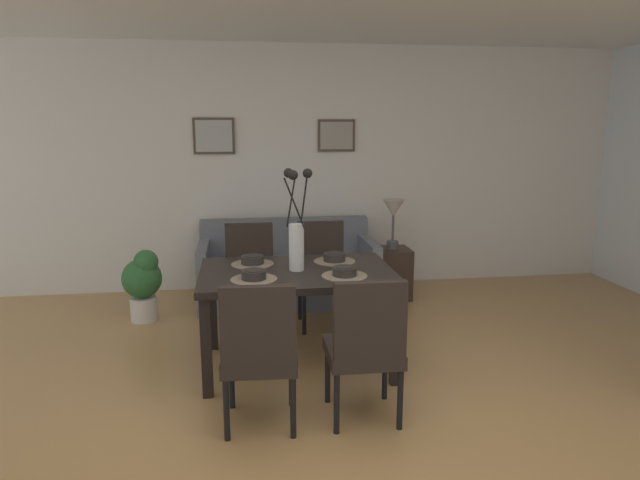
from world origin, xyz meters
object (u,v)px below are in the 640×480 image
dining_chair_near_right (250,271)px  bowl_far_right (334,257)px  bowl_far_left (345,271)px  potted_plant (143,281)px  dining_chair_far_right (322,268)px  bowl_near_left (254,274)px  framed_picture_left (214,136)px  dining_table (297,282)px  sofa (287,273)px  dining_chair_near_left (259,348)px  side_table (392,273)px  table_lamp (393,213)px  bowl_near_right (252,259)px  dining_chair_far_left (366,343)px  framed_picture_center (336,136)px  centerpiece_vase (296,232)px

dining_chair_near_right → bowl_far_right: size_ratio=5.41×
bowl_far_left → potted_plant: 2.16m
dining_chair_far_right → bowl_near_left: bearing=-120.0°
dining_chair_far_right → framed_picture_left: (-0.96, 1.22, 1.14)m
dining_table → sofa: 1.66m
dining_chair_near_right → dining_chair_far_right: bearing=0.7°
dining_chair_near_left → bowl_far_left: 0.94m
side_table → table_lamp: (0.00, 0.00, 0.63)m
bowl_near_left → bowl_near_right: same height
bowl_near_right → table_lamp: 1.97m
dining_table → potted_plant: size_ratio=2.09×
dining_chair_far_right → table_lamp: table_lamp is taller
dining_chair_far_left → side_table: 2.55m
side_table → framed_picture_center: bearing=131.3°
centerpiece_vase → bowl_far_right: size_ratio=4.32×
dining_chair_far_right → bowl_near_left: (-0.63, -1.09, 0.27)m
framed_picture_center → potted_plant: framed_picture_center is taller
dining_chair_far_right → bowl_far_right: (0.00, -0.67, 0.27)m
bowl_far_right → potted_plant: size_ratio=0.25×
dining_table → bowl_far_right: 0.40m
bowl_near_left → dining_chair_far_right: bearing=60.0°
dining_table → centerpiece_vase: 0.37m
framed_picture_left → dining_chair_far_left: bearing=-71.9°
table_lamp → framed_picture_left: framed_picture_left is taller
potted_plant → bowl_near_left: bearing=-54.6°
bowl_near_left → bowl_far_left: same height
bowl_far_left → framed_picture_left: size_ratio=0.40×
dining_chair_near_left → sofa: (0.37, 2.48, -0.23)m
centerpiece_vase → framed_picture_left: bearing=107.2°
dining_chair_far_right → side_table: bearing=38.3°
dining_chair_near_right → dining_chair_far_left: same height
dining_chair_near_left → bowl_far_left: size_ratio=5.41×
table_lamp → centerpiece_vase: bearing=-126.7°
bowl_far_right → side_table: (0.83, 1.32, -0.52)m
table_lamp → dining_table: bearing=-126.7°
bowl_near_right → table_lamp: size_ratio=0.33×
bowl_near_right → centerpiece_vase: bearing=-33.7°
bowl_near_left → bowl_far_right: bearing=33.9°
dining_table → framed_picture_left: bearing=107.2°
bowl_far_right → table_lamp: table_lamp is taller
dining_chair_near_left → centerpiece_vase: centerpiece_vase is taller
framed_picture_left → centerpiece_vase: bearing=-72.8°
side_table → dining_chair_far_left: bearing=-108.8°
dining_chair_far_right → side_table: (0.83, 0.65, -0.25)m
centerpiece_vase → bowl_near_right: bearing=146.3°
bowl_near_right → framed_picture_center: 2.29m
table_lamp → framed_picture_left: 2.02m
dining_chair_near_left → sofa: bearing=81.5°
dining_chair_near_left → side_table: 2.81m
dining_table → bowl_near_left: bearing=-146.1°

